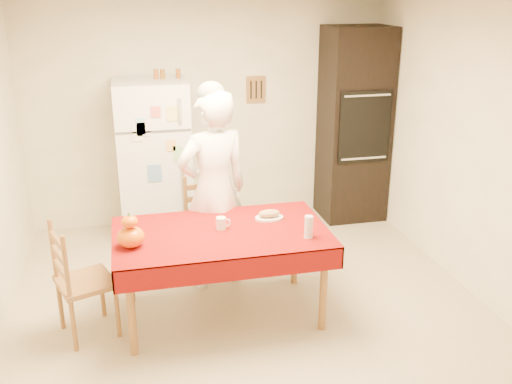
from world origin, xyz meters
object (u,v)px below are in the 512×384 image
object	(u,v)px
coffee_mug	(221,223)
chair_far	(208,223)
seated_woman	(214,191)
dining_table	(221,239)
wine_glass	(309,227)
bread_plate	(269,218)
oven_cabinet	(354,125)
chair_left	(77,278)
refrigerator	(154,160)
pumpkin_lower	(131,237)

from	to	relation	value
coffee_mug	chair_far	bearing A→B (deg)	90.36
chair_far	seated_woman	world-z (taller)	seated_woman
dining_table	chair_far	xyz separation A→B (m)	(0.00, 0.79, -0.18)
wine_glass	bread_plate	world-z (taller)	wine_glass
chair_far	seated_woman	size ratio (longest dim) A/B	0.53
wine_glass	bread_plate	size ratio (longest dim) A/B	0.73
oven_cabinet	seated_woman	bearing A→B (deg)	-144.67
dining_table	seated_woman	distance (m)	0.60
chair_far	chair_left	distance (m)	1.41
refrigerator	chair_far	size ratio (longest dim) A/B	1.79
bread_plate	pumpkin_lower	bearing A→B (deg)	-165.88
dining_table	pumpkin_lower	distance (m)	0.73
refrigerator	dining_table	size ratio (longest dim) A/B	1.00
dining_table	coffee_mug	world-z (taller)	coffee_mug
dining_table	pumpkin_lower	size ratio (longest dim) A/B	8.19
pumpkin_lower	refrigerator	bearing A→B (deg)	81.41
oven_cabinet	refrigerator	bearing A→B (deg)	-178.82
dining_table	refrigerator	bearing A→B (deg)	102.76
chair_far	pumpkin_lower	world-z (taller)	chair_far
oven_cabinet	coffee_mug	distance (m)	2.62
dining_table	pumpkin_lower	world-z (taller)	pumpkin_lower
oven_cabinet	chair_left	world-z (taller)	oven_cabinet
chair_far	pumpkin_lower	xyz separation A→B (m)	(-0.71, -0.91, 0.33)
dining_table	wine_glass	distance (m)	0.71
refrigerator	bread_plate	distance (m)	1.86
chair_far	wine_glass	size ratio (longest dim) A/B	5.40
refrigerator	bread_plate	xyz separation A→B (m)	(0.85, -1.65, -0.08)
refrigerator	chair_left	world-z (taller)	refrigerator
oven_cabinet	chair_left	distance (m)	3.60
wine_glass	pumpkin_lower	bearing A→B (deg)	173.98
dining_table	wine_glass	size ratio (longest dim) A/B	9.66
oven_cabinet	seated_woman	distance (m)	2.26
chair_left	oven_cabinet	bearing A→B (deg)	-77.53
coffee_mug	pumpkin_lower	size ratio (longest dim) A/B	0.48
chair_far	bread_plate	bearing A→B (deg)	-59.60
oven_cabinet	bread_plate	world-z (taller)	oven_cabinet
oven_cabinet	chair_far	bearing A→B (deg)	-150.17
dining_table	chair_far	bearing A→B (deg)	89.73
refrigerator	chair_far	distance (m)	1.16
seated_woman	pumpkin_lower	bearing A→B (deg)	28.43
wine_glass	refrigerator	bearing A→B (deg)	116.87
seated_woman	wine_glass	bearing A→B (deg)	112.20
dining_table	seated_woman	xyz separation A→B (m)	(0.03, 0.56, 0.21)
coffee_mug	wine_glass	distance (m)	0.71
refrigerator	dining_table	world-z (taller)	refrigerator
seated_woman	pumpkin_lower	size ratio (longest dim) A/B	8.71
chair_left	seated_woman	world-z (taller)	seated_woman
dining_table	coffee_mug	size ratio (longest dim) A/B	17.00
seated_woman	pumpkin_lower	world-z (taller)	seated_woman
oven_cabinet	seated_woman	xyz separation A→B (m)	(-1.84, -1.30, -0.20)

